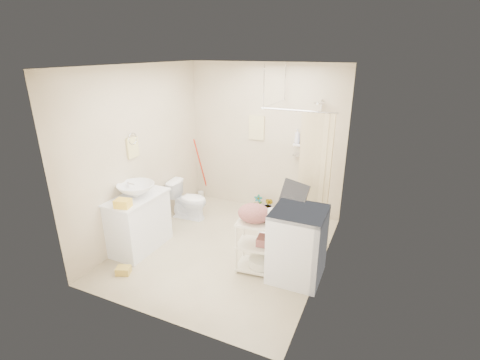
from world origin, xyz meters
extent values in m
plane|color=#B7AB89|center=(0.00, 0.00, 0.00)|extent=(3.20, 3.20, 0.00)
cube|color=silver|center=(0.00, 0.00, 2.60)|extent=(2.80, 3.20, 0.04)
cube|color=beige|center=(0.00, 1.60, 1.30)|extent=(2.80, 0.04, 2.60)
cube|color=beige|center=(0.00, -1.60, 1.30)|extent=(2.80, 0.04, 2.60)
cube|color=beige|center=(-1.40, 0.00, 1.30)|extent=(0.04, 3.20, 2.60)
cube|color=beige|center=(1.40, 0.00, 1.30)|extent=(0.04, 3.20, 2.60)
cube|color=silver|center=(-1.16, -0.49, 0.42)|extent=(0.54, 0.95, 0.83)
imported|color=silver|center=(-1.16, -0.47, 0.92)|extent=(0.60, 0.60, 0.18)
cube|color=gold|center=(-1.07, -0.85, 0.89)|extent=(0.23, 0.19, 0.11)
cube|color=gold|center=(-0.95, -1.12, 0.07)|extent=(0.31, 0.28, 0.14)
imported|color=white|center=(-1.04, 0.66, 0.33)|extent=(0.68, 0.42, 0.67)
imported|color=brown|center=(-0.03, 1.41, 0.15)|extent=(0.19, 0.16, 0.30)
imported|color=brown|center=(0.18, 1.39, 0.15)|extent=(0.20, 0.18, 0.30)
cube|color=beige|center=(-0.15, 1.58, 1.50)|extent=(0.28, 0.03, 0.42)
imported|color=silver|center=(0.60, 1.53, 1.44)|extent=(0.11, 0.11, 0.23)
imported|color=#4F68B2|center=(0.72, 1.51, 1.40)|extent=(0.09, 0.09, 0.16)
cube|color=silver|center=(1.14, -0.22, 0.47)|extent=(0.65, 0.67, 0.94)
camera|label=1|loc=(2.05, -4.01, 2.79)|focal=26.00mm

